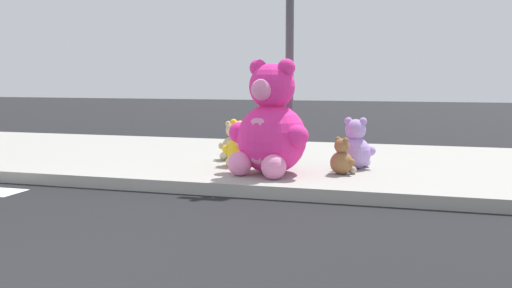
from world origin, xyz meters
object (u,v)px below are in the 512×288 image
Objects in this scene: plush_lavender at (355,148)px; plush_tan at (233,144)px; plush_brown at (342,159)px; sign_pole at (290,41)px; plush_pink_large at (270,128)px; plush_yellow at (240,147)px; plush_teal at (275,141)px.

plush_lavender reaches higher than plush_tan.
plush_lavender is at bearing 76.94° from plush_brown.
sign_pole is 1.27m from plush_pink_large.
plush_lavender is (1.00, 0.71, -0.30)m from plush_pink_large.
plush_tan is 0.89× the size of plush_yellow.
plush_teal is at bearing 65.88° from plush_yellow.
plush_tan is at bearing 169.78° from plush_lavender.
plush_yellow is at bearing 136.98° from plush_pink_large.
plush_teal is at bearing 100.91° from plush_pink_large.
plush_pink_large reaches higher than plush_teal.
plush_tan is at bearing -159.99° from plush_teal.
plush_pink_large is 2.13× the size of plush_teal.
plush_tan is (-0.95, 0.45, -1.47)m from sign_pole.
sign_pole is at bearing 154.38° from plush_brown.
sign_pole is 1.61m from plush_teal.
plush_brown is 0.68× the size of plush_lavender.
plush_teal reaches higher than plush_yellow.
plush_tan is (-1.84, 0.33, -0.05)m from plush_lavender.
plush_brown is 0.69× the size of plush_teal.
plush_tan is 0.58m from plush_yellow.
plush_brown is 1.49m from plush_yellow.
sign_pole is at bearing -172.62° from plush_lavender.
plush_teal is 0.64m from plush_tan.
plush_pink_large reaches higher than plush_lavender.
plush_pink_large is (-0.11, -0.59, -1.12)m from sign_pole.
plush_yellow is at bearing -61.76° from plush_tan.
sign_pole is at bearing 5.16° from plush_yellow.
plush_yellow is at bearing -114.12° from plush_teal.
plush_brown is (0.78, -0.37, -1.51)m from sign_pole.
plush_pink_large reaches higher than plush_brown.
sign_pole is 4.69× the size of plush_teal.
plush_yellow is at bearing 167.97° from plush_brown.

